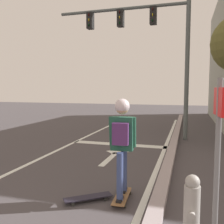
# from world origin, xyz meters

# --- Properties ---
(lane_line_center) EXTENTS (0.12, 20.00, 0.01)m
(lane_line_center) POSITION_xyz_m (-0.26, 6.00, 0.00)
(lane_line_center) COLOR silver
(lane_line_center) RESTS_ON ground
(lane_line_curbside) EXTENTS (0.12, 20.00, 0.01)m
(lane_line_curbside) POSITION_xyz_m (2.92, 6.00, 0.00)
(lane_line_curbside) COLOR silver
(lane_line_curbside) RESTS_ON ground
(stop_bar) EXTENTS (3.33, 0.40, 0.01)m
(stop_bar) POSITION_xyz_m (1.40, 8.48, 0.00)
(stop_bar) COLOR silver
(stop_bar) RESTS_ON ground
(lane_arrow_stem) EXTENTS (0.16, 1.40, 0.01)m
(lane_arrow_stem) POSITION_xyz_m (1.57, 6.69, 0.00)
(lane_arrow_stem) COLOR silver
(lane_arrow_stem) RESTS_ON ground
(lane_arrow_head) EXTENTS (0.71, 0.71, 0.01)m
(lane_arrow_head) POSITION_xyz_m (1.57, 7.54, 0.00)
(lane_arrow_head) COLOR silver
(lane_arrow_head) RESTS_ON ground
(curb_strip) EXTENTS (0.24, 24.00, 0.14)m
(curb_strip) POSITION_xyz_m (3.17, 6.00, 0.07)
(curb_strip) COLOR #A19496
(curb_strip) RESTS_ON ground
(skateboard) EXTENTS (0.28, 0.78, 0.09)m
(skateboard) POSITION_xyz_m (2.55, 4.30, 0.07)
(skateboard) COLOR brown
(skateboard) RESTS_ON ground
(skater) EXTENTS (0.46, 0.62, 1.67)m
(skater) POSITION_xyz_m (2.55, 4.29, 1.14)
(skater) COLOR #384677
(skater) RESTS_ON skateboard
(spare_skateboard) EXTENTS (0.78, 0.66, 0.08)m
(spare_skateboard) POSITION_xyz_m (2.00, 4.10, 0.06)
(spare_skateboard) COLOR black
(spare_skateboard) RESTS_ON ground
(traffic_signal_mast) EXTENTS (5.13, 0.34, 5.35)m
(traffic_signal_mast) POSITION_xyz_m (2.02, 9.98, 3.92)
(traffic_signal_mast) COLOR #515958
(traffic_signal_mast) RESTS_ON ground
(street_sign_post) EXTENTS (0.08, 0.44, 2.04)m
(street_sign_post) POSITION_xyz_m (3.91, 3.12, 1.34)
(street_sign_post) COLOR slate
(street_sign_post) RESTS_ON ground
(fire_hydrant) EXTENTS (0.20, 0.30, 0.86)m
(fire_hydrant) POSITION_xyz_m (3.67, 3.43, 0.43)
(fire_hydrant) COLOR #A09C96
(fire_hydrant) RESTS_ON ground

